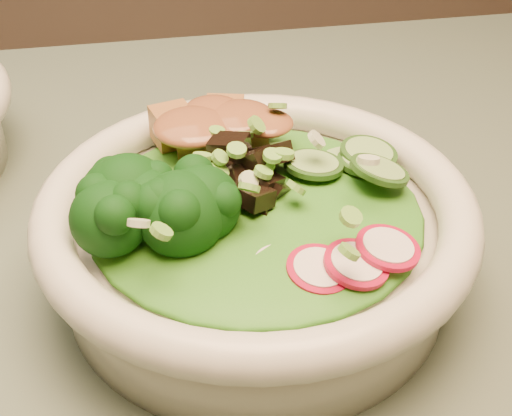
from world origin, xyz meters
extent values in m
cylinder|color=black|center=(0.55, 0.35, 0.36)|extent=(0.06, 0.06, 0.72)
cylinder|color=silver|center=(0.18, 0.00, 0.77)|extent=(0.23, 0.23, 0.05)
torus|color=silver|center=(0.18, 0.00, 0.81)|extent=(0.26, 0.26, 0.02)
ellipsoid|color=#1F6815|center=(0.18, 0.00, 0.81)|extent=(0.19, 0.19, 0.02)
ellipsoid|color=brown|center=(0.17, 0.06, 0.83)|extent=(0.07, 0.05, 0.02)
camera|label=1|loc=(0.12, -0.33, 1.05)|focal=50.00mm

